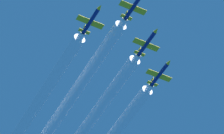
# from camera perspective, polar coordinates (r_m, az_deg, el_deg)

# --- Properties ---
(jet_lead) EXTENTS (9.07, 13.21, 3.18)m
(jet_lead) POSITION_cam_1_polar(r_m,az_deg,el_deg) (242.74, 1.65, 4.54)
(jet_lead) COLOR navy
(jet_left_wingman) EXTENTS (9.07, 13.21, 3.18)m
(jet_left_wingman) POSITION_cam_1_polar(r_m,az_deg,el_deg) (251.05, 2.62, 1.80)
(jet_left_wingman) COLOR navy
(jet_right_wingman) EXTENTS (9.07, 13.21, 3.18)m
(jet_right_wingman) POSITION_cam_1_polar(r_m,az_deg,el_deg) (244.47, -1.52, 3.48)
(jet_right_wingman) COLOR navy
(jet_outer_left) EXTENTS (9.07, 13.21, 3.18)m
(jet_outer_left) POSITION_cam_1_polar(r_m,az_deg,el_deg) (258.85, 3.56, -0.48)
(jet_outer_left) COLOR navy
(smoke_trail_lead) EXTENTS (4.01, 75.17, 4.01)m
(smoke_trail_lead) POSITION_cam_1_polar(r_m,az_deg,el_deg) (268.54, -2.80, -1.98)
(smoke_trail_lead) COLOR white
(smoke_trail_left_wingman) EXTENTS (4.01, 63.21, 4.01)m
(smoke_trail_left_wingman) POSITION_cam_1_polar(r_m,az_deg,el_deg) (273.83, -1.23, -3.49)
(smoke_trail_left_wingman) COLOR white
(smoke_trail_right_wingman) EXTENTS (4.01, 64.86, 4.01)m
(smoke_trail_right_wingman) POSITION_cam_1_polar(r_m,az_deg,el_deg) (268.31, -5.18, -2.20)
(smoke_trail_right_wingman) COLOR white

